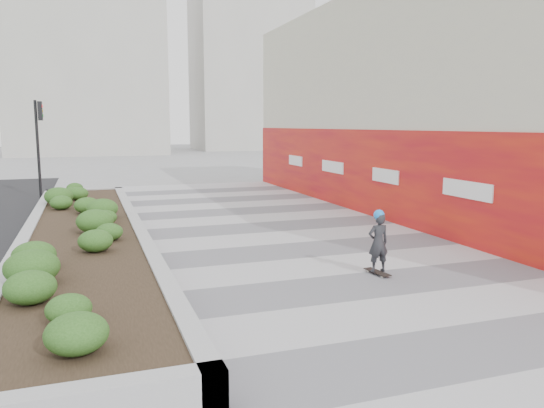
{
  "coord_description": "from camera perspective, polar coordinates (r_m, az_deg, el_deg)",
  "views": [
    {
      "loc": [
        -5.33,
        -7.22,
        3.17
      ],
      "look_at": [
        -0.78,
        5.82,
        1.1
      ],
      "focal_mm": 35.0,
      "sensor_mm": 36.0,
      "label": 1
    }
  ],
  "objects": [
    {
      "name": "walkway",
      "position": [
        11.95,
        8.08,
        -6.91
      ],
      "size": [
        8.0,
        36.0,
        0.01
      ],
      "primitive_type": "cube",
      "color": "#A8A8AD",
      "rests_on": "ground"
    },
    {
      "name": "skateboarder",
      "position": [
        11.44,
        11.35,
        -4.03
      ],
      "size": [
        0.47,
        0.74,
        1.41
      ],
      "rotation": [
        0.0,
        0.0,
        0.13
      ],
      "color": "beige",
      "rests_on": "ground"
    },
    {
      "name": "distant_bldg_north_r",
      "position": [
        70.78,
        -2.46,
        15.68
      ],
      "size": [
        14.0,
        10.0,
        24.0
      ],
      "primitive_type": "cube",
      "color": "#ADAAA3",
      "rests_on": "ground"
    },
    {
      "name": "planter",
      "position": [
        14.49,
        -19.56,
        -2.92
      ],
      "size": [
        3.0,
        18.0,
        0.9
      ],
      "color": "#9E9EA0",
      "rests_on": "ground"
    },
    {
      "name": "traffic_signal_near",
      "position": [
        24.8,
        -23.79,
        6.86
      ],
      "size": [
        0.33,
        0.28,
        4.2
      ],
      "color": "black",
      "rests_on": "ground"
    },
    {
      "name": "manhole_cover",
      "position": [
        12.19,
        10.18,
        -6.67
      ],
      "size": [
        0.44,
        0.44,
        0.01
      ],
      "primitive_type": "cylinder",
      "color": "#595654",
      "rests_on": "ground"
    },
    {
      "name": "distant_bldg_north_l",
      "position": [
        62.6,
        -19.42,
        14.31
      ],
      "size": [
        16.0,
        12.0,
        20.0
      ],
      "primitive_type": "cube",
      "color": "#ADAAA3",
      "rests_on": "ground"
    },
    {
      "name": "building",
      "position": [
        20.36,
        18.3,
        10.37
      ],
      "size": [
        6.04,
        24.08,
        8.0
      ],
      "color": "beige",
      "rests_on": "ground"
    },
    {
      "name": "ground",
      "position": [
        9.52,
        16.52,
        -11.29
      ],
      "size": [
        160.0,
        160.0,
        0.0
      ],
      "primitive_type": "plane",
      "color": "gray",
      "rests_on": "ground"
    }
  ]
}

